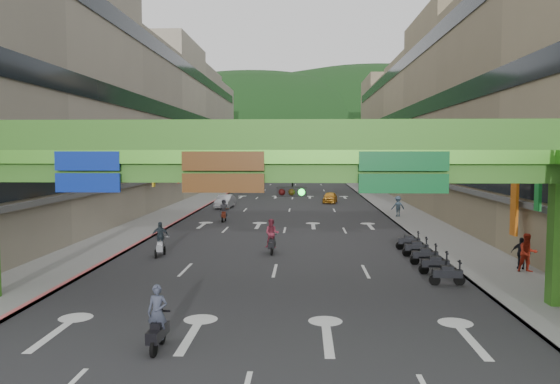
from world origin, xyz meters
name	(u,v)px	position (x,y,z in m)	size (l,w,h in m)	color
ground	(252,365)	(0.00, 0.00, 0.00)	(320.00, 320.00, 0.00)	black
road_slab	(292,201)	(0.00, 50.00, 0.01)	(18.00, 140.00, 0.02)	#28282B
sidewalk_left	(200,200)	(-11.00, 50.00, 0.07)	(4.00, 140.00, 0.15)	gray
sidewalk_right	(384,201)	(11.00, 50.00, 0.07)	(4.00, 140.00, 0.15)	gray
curb_left	(216,200)	(-9.10, 50.00, 0.09)	(0.20, 140.00, 0.18)	#CC5959
curb_right	(368,201)	(9.10, 50.00, 0.09)	(0.20, 140.00, 0.18)	gray
building_row_left	(134,122)	(-18.93, 50.00, 9.46)	(12.80, 95.00, 19.00)	#9E937F
building_row_right	(454,121)	(18.93, 50.00, 9.46)	(12.80, 95.00, 19.00)	gray
overpass_near	(290,172)	(0.93, 5.38, 5.21)	(28.00, 12.27, 7.10)	#4C9E2D
overpass_far	(294,155)	(0.00, 65.00, 5.40)	(28.00, 2.20, 7.10)	#4C9E2D
hill_left	(253,170)	(-15.00, 160.00, 0.00)	(168.00, 140.00, 112.00)	#1C4419
hill_right	(370,168)	(25.00, 180.00, 0.00)	(208.00, 176.00, 128.00)	#1C4419
bunting_string	(286,151)	(0.00, 30.00, 5.96)	(26.00, 0.36, 0.47)	black
scooter_rider_near	(158,320)	(-2.92, 1.00, 0.93)	(0.62, 1.60, 2.00)	black
scooter_rider_mid	(272,236)	(-0.41, 16.56, 1.05)	(0.84, 1.60, 2.04)	black
scooter_rider_left	(160,239)	(-6.68, 15.43, 0.99)	(1.02, 1.59, 1.99)	gray
scooter_rider_far	(224,210)	(-5.31, 30.76, 0.96)	(0.81, 1.60, 1.92)	maroon
parked_scooter_row	(425,255)	(7.80, 13.77, 0.52)	(1.60, 9.35, 1.08)	black
car_silver	(225,202)	(-6.78, 41.70, 0.70)	(1.48, 4.23, 1.39)	#B1B3B9
car_yellow	(330,198)	(4.46, 47.98, 0.63)	(1.50, 3.73, 1.27)	gold
pedestrian_red	(528,256)	(12.20, 11.64, 0.93)	(0.91, 0.71, 1.86)	#A82515
pedestrian_dark	(521,256)	(12.20, 12.44, 0.78)	(0.91, 0.38, 1.55)	black
pedestrian_blue	(398,208)	(9.84, 34.05, 0.91)	(0.85, 0.55, 1.83)	#374A5A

